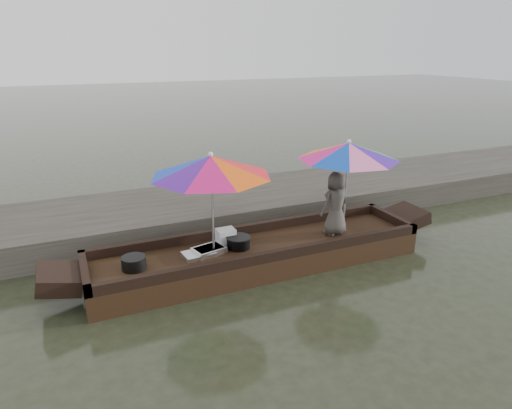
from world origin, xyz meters
name	(u,v)px	position (x,y,z in m)	size (l,w,h in m)	color
water	(259,266)	(0.00, 0.00, 0.00)	(80.00, 80.00, 0.00)	black
dock	(214,208)	(0.00, 2.20, 0.25)	(22.00, 2.20, 0.50)	#2D2B26
boat_hull	(259,256)	(0.00, 0.00, 0.17)	(5.20, 1.20, 0.35)	black
cooking_pot	(134,263)	(-1.90, -0.01, 0.44)	(0.34, 0.34, 0.18)	black
tray_crayfish	(209,250)	(-0.79, 0.06, 0.39)	(0.46, 0.32, 0.09)	silver
tray_scallop	(199,254)	(-0.96, 0.02, 0.38)	(0.46, 0.32, 0.06)	silver
charcoal_grill	(238,243)	(-0.31, 0.07, 0.43)	(0.36, 0.36, 0.17)	black
supply_bag	(226,237)	(-0.45, 0.25, 0.48)	(0.28, 0.22, 0.26)	silver
vendor	(336,203)	(1.35, -0.05, 0.88)	(0.52, 0.34, 1.06)	#413C37
umbrella_bow	(212,205)	(-0.73, 0.00, 1.12)	(1.74, 1.74, 1.55)	pink
umbrella_stern	(346,187)	(1.56, 0.00, 1.12)	(1.63, 1.63, 1.55)	yellow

